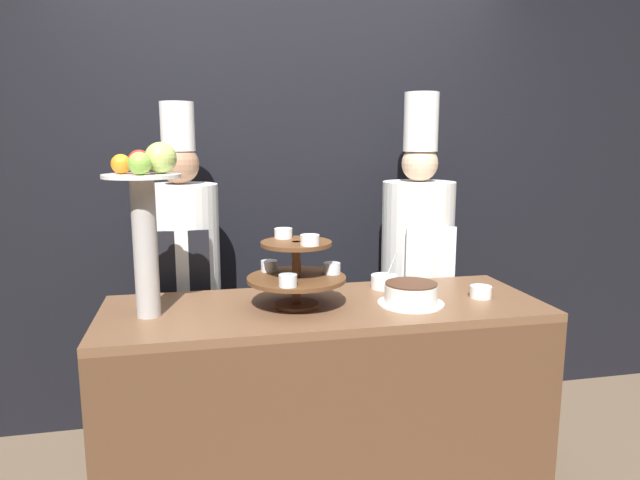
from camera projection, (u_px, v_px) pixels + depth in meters
name	position (u px, v px, depth m)	size (l,w,h in m)	color
wall_back	(287.00, 174.00, 3.21)	(10.00, 0.06, 2.80)	black
buffet_counter	(325.00, 410.00, 2.42)	(1.79, 0.64, 0.93)	brown
tiered_stand	(296.00, 269.00, 2.27)	(0.40, 0.40, 0.31)	brown
fruit_pedestal	(146.00, 207.00, 2.11)	(0.28, 0.28, 0.66)	#B2ADA8
cake_round	(411.00, 294.00, 2.33)	(0.27, 0.27, 0.09)	white
cup_white	(481.00, 292.00, 2.43)	(0.09, 0.09, 0.05)	white
serving_bowl_far	(384.00, 281.00, 2.58)	(0.12, 0.12, 0.16)	white
chef_left	(184.00, 269.00, 2.80)	(0.36, 0.36, 1.77)	#28282D
chef_center_left	(417.00, 258.00, 3.06)	(0.38, 0.38, 1.83)	#38332D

